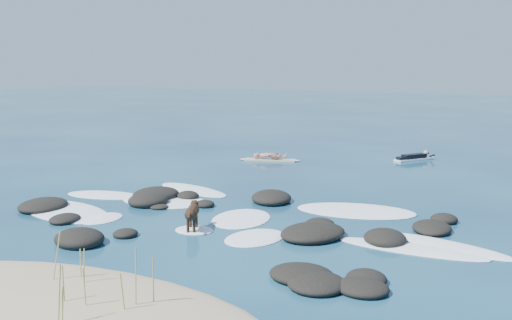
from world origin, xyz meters
The scene contains 8 objects.
ground centered at (0.00, 0.00, 0.00)m, with size 160.00×160.00×0.00m, color #0A2642.
sand_dune centered at (0.00, -8.20, 0.00)m, with size 9.00×4.40×0.60m, color #9E8966.
dune_grass centered at (0.63, -7.94, 0.61)m, with size 2.50×2.01×1.22m.
reef_rocks centered at (-0.09, -1.69, 0.11)m, with size 13.19×8.10×0.51m.
breaking_foam centered at (-0.91, -0.58, 0.01)m, with size 15.10×6.92×0.12m.
standing_surfer_rig centered at (-3.37, 8.91, 0.65)m, with size 2.85×1.15×1.65m.
paddling_surfer_rig centered at (2.80, 12.10, 0.14)m, with size 1.74×2.13×0.41m.
dog centered at (-0.55, -2.58, 0.54)m, with size 0.65×1.21×0.81m.
Camera 1 is at (7.55, -15.49, 4.51)m, focal length 40.00 mm.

